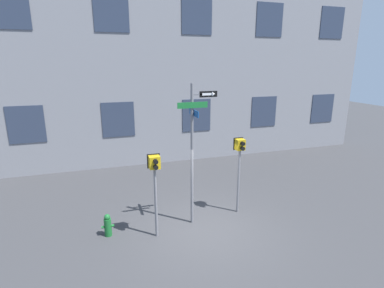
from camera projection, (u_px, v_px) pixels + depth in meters
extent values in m
plane|color=#38383A|center=(207.00, 231.00, 9.32)|extent=(60.00, 60.00, 0.00)
cube|color=gray|center=(155.00, 15.00, 14.08)|extent=(24.00, 0.60, 14.45)
cube|color=#2D384C|center=(26.00, 125.00, 13.28)|extent=(1.54, 0.03, 1.68)
cube|color=#2D384C|center=(118.00, 120.00, 14.46)|extent=(1.54, 0.03, 1.68)
cube|color=#2D384C|center=(197.00, 115.00, 15.64)|extent=(1.54, 0.03, 1.68)
cube|color=#2D384C|center=(264.00, 112.00, 16.82)|extent=(1.54, 0.03, 1.68)
cube|color=#2D384C|center=(322.00, 108.00, 18.00)|extent=(1.54, 0.03, 1.68)
cube|color=#2D384C|center=(9.00, 7.00, 12.02)|extent=(1.54, 0.03, 1.68)
cube|color=#2D384C|center=(111.00, 12.00, 13.20)|extent=(1.54, 0.03, 1.68)
cube|color=#2D384C|center=(197.00, 16.00, 14.38)|extent=(1.54, 0.03, 1.68)
cube|color=#2D384C|center=(270.00, 20.00, 15.56)|extent=(1.54, 0.03, 1.68)
cube|color=#2D384C|center=(332.00, 23.00, 16.74)|extent=(1.54, 0.03, 1.68)
cylinder|color=slate|center=(192.00, 157.00, 9.25)|extent=(0.09, 0.09, 4.50)
cube|color=slate|center=(200.00, 94.00, 8.82)|extent=(0.51, 0.05, 0.05)
cube|color=#196B2D|center=(193.00, 105.00, 8.77)|extent=(0.93, 0.02, 0.18)
cube|color=#14478C|center=(194.00, 113.00, 8.91)|extent=(0.02, 0.84, 0.18)
cube|color=black|center=(208.00, 94.00, 8.88)|extent=(0.56, 0.02, 0.18)
cube|color=white|center=(207.00, 94.00, 8.86)|extent=(0.32, 0.01, 0.07)
cone|color=white|center=(214.00, 94.00, 8.92)|extent=(0.10, 0.14, 0.14)
cylinder|color=slate|center=(156.00, 203.00, 8.79)|extent=(0.08, 0.08, 2.17)
cube|color=gold|center=(154.00, 162.00, 8.46)|extent=(0.31, 0.26, 0.36)
cube|color=black|center=(153.00, 161.00, 8.58)|extent=(0.37, 0.02, 0.42)
cylinder|color=black|center=(156.00, 162.00, 8.26)|extent=(0.13, 0.12, 0.13)
cylinder|color=black|center=(156.00, 167.00, 8.30)|extent=(0.13, 0.12, 0.13)
cylinder|color=orange|center=(155.00, 161.00, 8.31)|extent=(0.10, 0.01, 0.10)
cylinder|color=slate|center=(238.00, 182.00, 10.25)|extent=(0.08, 0.08, 2.27)
cube|color=gold|center=(240.00, 145.00, 9.91)|extent=(0.29, 0.26, 0.36)
cube|color=black|center=(238.00, 144.00, 10.03)|extent=(0.35, 0.02, 0.42)
cylinder|color=black|center=(243.00, 144.00, 9.71)|extent=(0.13, 0.12, 0.13)
cylinder|color=black|center=(243.00, 148.00, 9.75)|extent=(0.13, 0.12, 0.13)
cylinder|color=orange|center=(242.00, 143.00, 9.76)|extent=(0.10, 0.01, 0.10)
cylinder|color=#196028|center=(108.00, 227.00, 9.01)|extent=(0.21, 0.21, 0.56)
sphere|color=#196028|center=(107.00, 217.00, 8.92)|extent=(0.18, 0.18, 0.18)
cylinder|color=#196028|center=(103.00, 227.00, 8.96)|extent=(0.08, 0.07, 0.07)
cylinder|color=#196028|center=(113.00, 226.00, 9.05)|extent=(0.08, 0.07, 0.07)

